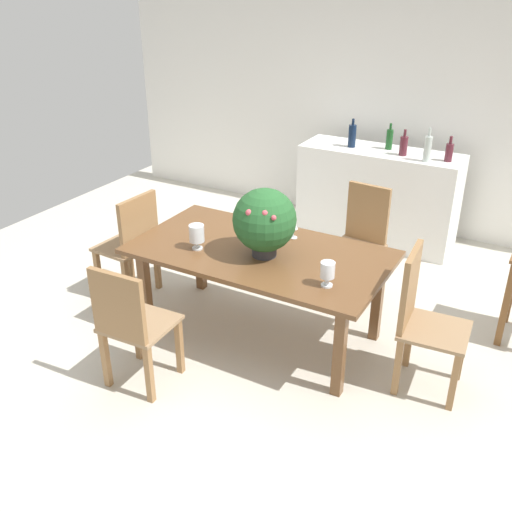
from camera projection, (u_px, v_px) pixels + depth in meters
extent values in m
plane|color=beige|center=(266.00, 326.00, 4.76)|extent=(7.04, 7.04, 0.00)
cube|color=white|center=(383.00, 106.00, 6.21)|extent=(6.40, 0.10, 2.60)
cube|color=brown|center=(260.00, 252.00, 4.35)|extent=(1.92, 1.04, 0.04)
cube|color=brown|center=(145.00, 290.00, 4.58)|extent=(0.07, 0.07, 0.70)
cube|color=brown|center=(340.00, 351.00, 3.86)|extent=(0.07, 0.07, 0.70)
cube|color=brown|center=(200.00, 253.00, 5.18)|extent=(0.07, 0.07, 0.70)
cube|color=brown|center=(377.00, 299.00, 4.46)|extent=(0.07, 0.07, 0.70)
cube|color=olive|center=(454.00, 382.00, 3.77)|extent=(0.05, 0.05, 0.45)
cube|color=olive|center=(462.00, 352.00, 4.06)|extent=(0.05, 0.05, 0.45)
cube|color=olive|center=(398.00, 367.00, 3.91)|extent=(0.05, 0.05, 0.45)
cube|color=olive|center=(409.00, 339.00, 4.20)|extent=(0.05, 0.05, 0.45)
cube|color=#987855|center=(435.00, 330.00, 3.88)|extent=(0.47, 0.46, 0.03)
cube|color=olive|center=(410.00, 287.00, 3.83)|extent=(0.07, 0.40, 0.54)
cube|color=olive|center=(325.00, 278.00, 5.03)|extent=(0.05, 0.05, 0.45)
cube|color=olive|center=(361.00, 289.00, 4.86)|extent=(0.05, 0.05, 0.45)
cube|color=olive|center=(345.00, 261.00, 5.32)|extent=(0.05, 0.05, 0.45)
cube|color=olive|center=(380.00, 271.00, 5.15)|extent=(0.05, 0.05, 0.45)
cube|color=#987855|center=(355.00, 250.00, 4.98)|extent=(0.45, 0.49, 0.03)
cube|color=olive|center=(368.00, 213.00, 5.02)|extent=(0.38, 0.07, 0.51)
cube|color=olive|center=(130.00, 257.00, 5.39)|extent=(0.05, 0.05, 0.45)
cube|color=olive|center=(98.00, 274.00, 5.10)|extent=(0.05, 0.05, 0.45)
cube|color=olive|center=(157.00, 266.00, 5.23)|extent=(0.05, 0.05, 0.45)
cube|color=olive|center=(126.00, 284.00, 4.94)|extent=(0.05, 0.05, 0.45)
cube|color=#987855|center=(125.00, 246.00, 5.06)|extent=(0.44, 0.49, 0.03)
cube|color=olive|center=(139.00, 224.00, 4.86)|extent=(0.06, 0.43, 0.48)
cube|color=olive|center=(179.00, 346.00, 4.13)|extent=(0.05, 0.05, 0.45)
cube|color=olive|center=(138.00, 333.00, 4.28)|extent=(0.05, 0.05, 0.45)
cube|color=olive|center=(149.00, 374.00, 3.84)|extent=(0.05, 0.05, 0.45)
cube|color=olive|center=(106.00, 359.00, 3.99)|extent=(0.05, 0.05, 0.45)
cube|color=#987855|center=(140.00, 324.00, 3.95)|extent=(0.46, 0.45, 0.03)
cube|color=olive|center=(118.00, 306.00, 3.69)|extent=(0.41, 0.06, 0.47)
cylinder|color=#333338|center=(264.00, 249.00, 4.24)|extent=(0.18, 0.18, 0.11)
sphere|color=#235628|center=(265.00, 220.00, 4.14)|extent=(0.46, 0.46, 0.46)
sphere|color=#C64C56|center=(285.00, 211.00, 4.09)|extent=(0.05, 0.05, 0.05)
sphere|color=#C64C56|center=(265.00, 213.00, 3.93)|extent=(0.04, 0.04, 0.04)
sphere|color=#C64C56|center=(249.00, 213.00, 3.96)|extent=(0.05, 0.05, 0.05)
sphere|color=#C64C56|center=(285.00, 206.00, 4.16)|extent=(0.04, 0.04, 0.04)
sphere|color=#C64C56|center=(252.00, 214.00, 4.28)|extent=(0.06, 0.06, 0.06)
sphere|color=#C64C56|center=(274.00, 218.00, 3.91)|extent=(0.04, 0.04, 0.04)
cylinder|color=silver|center=(327.00, 285.00, 3.86)|extent=(0.08, 0.08, 0.01)
cylinder|color=silver|center=(327.00, 281.00, 3.84)|extent=(0.03, 0.03, 0.05)
cylinder|color=silver|center=(328.00, 270.00, 3.81)|extent=(0.10, 0.10, 0.11)
cylinder|color=silver|center=(197.00, 248.00, 4.36)|extent=(0.08, 0.08, 0.01)
cylinder|color=silver|center=(197.00, 244.00, 4.35)|extent=(0.02, 0.02, 0.05)
cylinder|color=silver|center=(197.00, 233.00, 4.31)|extent=(0.11, 0.11, 0.13)
cylinder|color=silver|center=(293.00, 237.00, 4.54)|extent=(0.06, 0.06, 0.00)
cylinder|color=silver|center=(293.00, 233.00, 4.52)|extent=(0.01, 0.01, 0.07)
cone|color=silver|center=(294.00, 225.00, 4.49)|extent=(0.07, 0.07, 0.07)
cube|color=white|center=(377.00, 196.00, 6.06)|extent=(1.62, 0.53, 0.98)
cylinder|color=#B2BFB7|center=(428.00, 149.00, 5.46)|extent=(0.07, 0.07, 0.24)
cylinder|color=#B2BFB7|center=(430.00, 132.00, 5.38)|extent=(0.02, 0.02, 0.08)
cylinder|color=#194C1E|center=(389.00, 139.00, 5.83)|extent=(0.07, 0.07, 0.20)
cylinder|color=#194C1E|center=(391.00, 127.00, 5.78)|extent=(0.02, 0.02, 0.06)
cylinder|color=#0F1E38|center=(352.00, 136.00, 5.90)|extent=(0.08, 0.08, 0.23)
cylinder|color=#0F1E38|center=(353.00, 122.00, 5.84)|extent=(0.03, 0.03, 0.06)
cylinder|color=#511E28|center=(404.00, 146.00, 5.65)|extent=(0.08, 0.08, 0.18)
cylinder|color=#511E28|center=(405.00, 133.00, 5.59)|extent=(0.03, 0.03, 0.07)
cylinder|color=#511E28|center=(449.00, 153.00, 5.48)|extent=(0.07, 0.07, 0.17)
cylinder|color=#511E28|center=(451.00, 140.00, 5.42)|extent=(0.03, 0.03, 0.07)
cube|color=brown|center=(506.00, 305.00, 4.38)|extent=(0.05, 0.05, 0.71)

